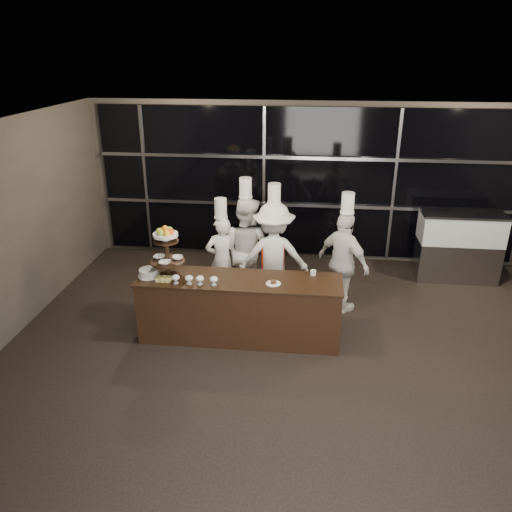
# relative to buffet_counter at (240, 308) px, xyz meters

# --- Properties ---
(room) EXTENTS (10.00, 10.00, 10.00)m
(room) POSITION_rel_buffet_counter_xyz_m (1.25, -1.91, 1.03)
(room) COLOR black
(room) RESTS_ON ground
(window_wall) EXTENTS (8.60, 0.10, 2.80)m
(window_wall) POSITION_rel_buffet_counter_xyz_m (1.25, 3.03, 1.04)
(window_wall) COLOR black
(window_wall) RESTS_ON ground
(buffet_counter) EXTENTS (2.84, 0.74, 0.92)m
(buffet_counter) POSITION_rel_buffet_counter_xyz_m (0.00, 0.00, 0.00)
(buffet_counter) COLOR black
(buffet_counter) RESTS_ON ground
(display_stand) EXTENTS (0.48, 0.48, 0.74)m
(display_stand) POSITION_rel_buffet_counter_xyz_m (-1.00, -0.00, 0.87)
(display_stand) COLOR black
(display_stand) RESTS_ON buffet_counter
(compotes) EXTENTS (0.64, 0.11, 0.12)m
(compotes) POSITION_rel_buffet_counter_xyz_m (-0.58, -0.22, 0.54)
(compotes) COLOR silver
(compotes) RESTS_ON buffet_counter
(layer_cake) EXTENTS (0.30, 0.30, 0.11)m
(layer_cake) POSITION_rel_buffet_counter_xyz_m (-1.27, -0.05, 0.51)
(layer_cake) COLOR white
(layer_cake) RESTS_ON buffet_counter
(pastry_squares) EXTENTS (0.19, 0.13, 0.05)m
(pastry_squares) POSITION_rel_buffet_counter_xyz_m (-1.02, -0.17, 0.48)
(pastry_squares) COLOR #E4D76F
(pastry_squares) RESTS_ON buffet_counter
(small_plate) EXTENTS (0.20, 0.20, 0.05)m
(small_plate) POSITION_rel_buffet_counter_xyz_m (0.48, -0.10, 0.47)
(small_plate) COLOR white
(small_plate) RESTS_ON buffet_counter
(chef_cup) EXTENTS (0.08, 0.08, 0.07)m
(chef_cup) POSITION_rel_buffet_counter_xyz_m (1.01, 0.25, 0.49)
(chef_cup) COLOR white
(chef_cup) RESTS_ON buffet_counter
(display_case) EXTENTS (1.41, 0.62, 1.24)m
(display_case) POSITION_rel_buffet_counter_xyz_m (3.57, 2.39, 0.22)
(display_case) COLOR #A5A5AA
(display_case) RESTS_ON ground
(chef_a) EXTENTS (0.62, 0.52, 1.75)m
(chef_a) POSITION_rel_buffet_counter_xyz_m (-0.43, 1.08, 0.29)
(chef_a) COLOR white
(chef_a) RESTS_ON ground
(chef_b) EXTENTS (1.04, 0.95, 2.04)m
(chef_b) POSITION_rel_buffet_counter_xyz_m (-0.06, 1.22, 0.42)
(chef_b) COLOR white
(chef_b) RESTS_ON ground
(chef_c) EXTENTS (1.17, 0.75, 2.03)m
(chef_c) POSITION_rel_buffet_counter_xyz_m (0.40, 0.98, 0.41)
(chef_c) COLOR white
(chef_c) RESTS_ON ground
(chef_d) EXTENTS (0.97, 0.94, 1.92)m
(chef_d) POSITION_rel_buffet_counter_xyz_m (1.48, 0.98, 0.36)
(chef_d) COLOR white
(chef_d) RESTS_ON ground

